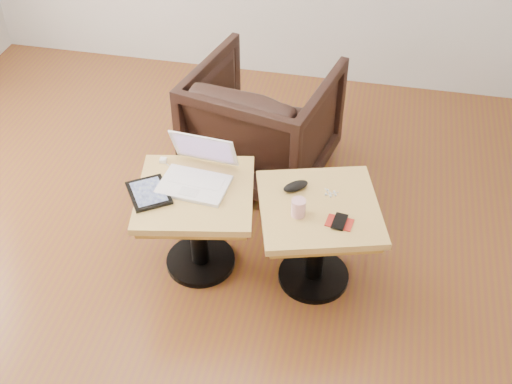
% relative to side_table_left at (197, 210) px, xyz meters
% --- Properties ---
extents(room_shell, '(4.52, 4.52, 2.71)m').
position_rel_side_table_left_xyz_m(room_shell, '(-0.13, -0.05, 0.94)').
color(room_shell, brown).
rests_on(room_shell, ground).
extents(side_table_left, '(0.71, 0.71, 0.55)m').
position_rel_side_table_left_xyz_m(side_table_left, '(0.00, 0.00, 0.00)').
color(side_table_left, black).
rests_on(side_table_left, ground).
extents(side_table_right, '(0.75, 0.75, 0.55)m').
position_rel_side_table_left_xyz_m(side_table_right, '(0.65, 0.02, 0.00)').
color(side_table_right, black).
rests_on(side_table_right, ground).
extents(laptop, '(0.38, 0.37, 0.24)m').
position_rel_side_table_left_xyz_m(laptop, '(-0.01, 0.09, 0.19)').
color(laptop, white).
rests_on(laptop, side_table_left).
extents(tablet, '(0.30, 0.31, 0.02)m').
position_rel_side_table_left_xyz_m(tablet, '(-0.23, -0.08, 0.15)').
color(tablet, black).
rests_on(tablet, side_table_left).
extents(charging_adapter, '(0.04, 0.04, 0.02)m').
position_rel_side_table_left_xyz_m(charging_adapter, '(-0.24, 0.20, 0.15)').
color(charging_adapter, white).
rests_on(charging_adapter, side_table_left).
extents(glasses_case, '(0.15, 0.14, 0.05)m').
position_rel_side_table_left_xyz_m(glasses_case, '(0.51, 0.12, 0.16)').
color(glasses_case, black).
rests_on(glasses_case, side_table_right).
extents(striped_cup, '(0.07, 0.07, 0.09)m').
position_rel_side_table_left_xyz_m(striped_cup, '(0.56, -0.07, 0.18)').
color(striped_cup, '#D85F77').
rests_on(striped_cup, side_table_right).
extents(earbuds_tangle, '(0.07, 0.06, 0.01)m').
position_rel_side_table_left_xyz_m(earbuds_tangle, '(0.70, 0.12, 0.14)').
color(earbuds_tangle, white).
rests_on(earbuds_tangle, side_table_right).
extents(phone_on_sleeve, '(0.14, 0.12, 0.02)m').
position_rel_side_table_left_xyz_m(phone_on_sleeve, '(0.77, -0.09, 0.14)').
color(phone_on_sleeve, maroon).
rests_on(phone_on_sleeve, side_table_right).
extents(armchair, '(0.99, 1.01, 0.77)m').
position_rel_side_table_left_xyz_m(armchair, '(0.17, 0.93, -0.03)').
color(armchair, black).
rests_on(armchair, ground).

